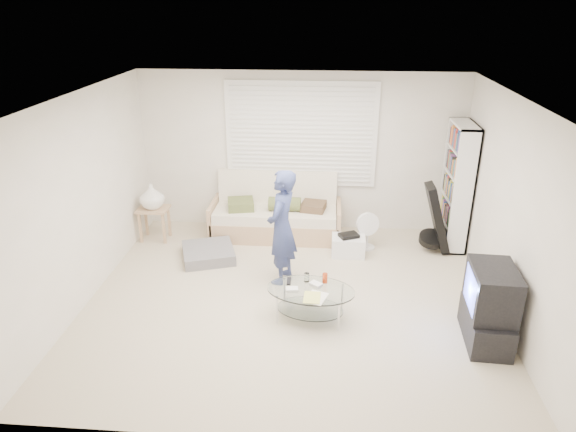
# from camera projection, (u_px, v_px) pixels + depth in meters

# --- Properties ---
(ground) EXTENTS (5.00, 5.00, 0.00)m
(ground) POSITION_uv_depth(u_px,v_px,m) (290.00, 299.00, 6.45)
(ground) COLOR #BDAE93
(ground) RESTS_ON ground
(room_shell) EXTENTS (5.02, 4.52, 2.51)m
(room_shell) POSITION_uv_depth(u_px,v_px,m) (293.00, 163.00, 6.24)
(room_shell) COLOR beige
(room_shell) RESTS_ON ground
(window_blinds) EXTENTS (2.32, 0.08, 1.62)m
(window_blinds) POSITION_uv_depth(u_px,v_px,m) (301.00, 135.00, 7.85)
(window_blinds) COLOR silver
(window_blinds) RESTS_ON ground
(futon_sofa) EXTENTS (2.02, 0.81, 0.99)m
(futon_sofa) POSITION_uv_depth(u_px,v_px,m) (276.00, 216.00, 8.06)
(futon_sofa) COLOR tan
(futon_sofa) RESTS_ON ground
(grey_floor_pillow) EXTENTS (0.90, 0.90, 0.16)m
(grey_floor_pillow) POSITION_uv_depth(u_px,v_px,m) (208.00, 253.00, 7.42)
(grey_floor_pillow) COLOR slate
(grey_floor_pillow) RESTS_ON ground
(side_table) EXTENTS (0.46, 0.37, 0.91)m
(side_table) POSITION_uv_depth(u_px,v_px,m) (152.00, 199.00, 7.77)
(side_table) COLOR tan
(side_table) RESTS_ON ground
(bookshelf) EXTENTS (0.29, 0.79, 1.87)m
(bookshelf) POSITION_uv_depth(u_px,v_px,m) (457.00, 186.00, 7.53)
(bookshelf) COLOR white
(bookshelf) RESTS_ON ground
(guitar_case) EXTENTS (0.43, 0.38, 1.02)m
(guitar_case) POSITION_uv_depth(u_px,v_px,m) (436.00, 223.00, 7.48)
(guitar_case) COLOR black
(guitar_case) RESTS_ON ground
(floor_fan) EXTENTS (0.36, 0.24, 0.58)m
(floor_fan) POSITION_uv_depth(u_px,v_px,m) (368.00, 227.00, 7.61)
(floor_fan) COLOR white
(floor_fan) RESTS_ON ground
(storage_bin) EXTENTS (0.48, 0.34, 0.34)m
(storage_bin) POSITION_uv_depth(u_px,v_px,m) (348.00, 245.00, 7.49)
(storage_bin) COLOR white
(storage_bin) RESTS_ON ground
(tv_unit) EXTENTS (0.49, 0.84, 0.89)m
(tv_unit) POSITION_uv_depth(u_px,v_px,m) (489.00, 306.00, 5.51)
(tv_unit) COLOR black
(tv_unit) RESTS_ON ground
(coffee_table) EXTENTS (1.10, 0.77, 0.50)m
(coffee_table) POSITION_uv_depth(u_px,v_px,m) (310.00, 295.00, 5.96)
(coffee_table) COLOR silver
(coffee_table) RESTS_ON ground
(standing_person) EXTENTS (0.50, 0.64, 1.54)m
(standing_person) POSITION_uv_depth(u_px,v_px,m) (282.00, 228.00, 6.57)
(standing_person) COLOR navy
(standing_person) RESTS_ON ground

